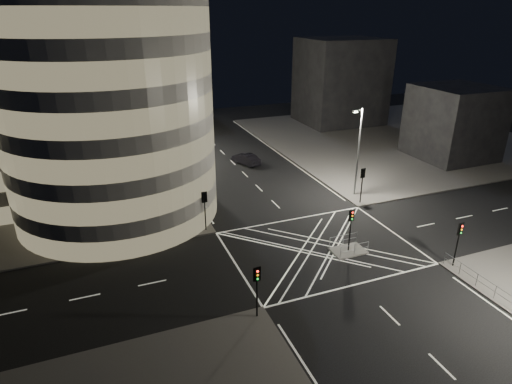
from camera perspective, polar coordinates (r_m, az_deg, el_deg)
name	(u,v)px	position (r m, az deg, el deg)	size (l,w,h in m)	color
ground	(320,248)	(39.43, 8.53, -7.34)	(120.00, 120.00, 0.00)	black
sidewalk_far_left	(2,185)	(60.64, -30.76, 0.76)	(42.00, 42.00, 0.15)	#595654
sidewalk_far_right	(394,138)	(75.60, 17.88, 6.91)	(42.00, 42.00, 0.15)	#595654
central_island	(348,251)	(39.25, 12.18, -7.67)	(3.00, 2.00, 0.15)	slate
office_tower_curved	(54,87)	(48.55, -25.38, 12.50)	(30.00, 29.00, 27.20)	gray
office_block_rear	(53,73)	(71.84, -25.44, 14.10)	(24.00, 16.00, 22.00)	gray
building_right_far	(340,81)	(82.66, 11.18, 14.29)	(14.00, 12.00, 15.00)	black
building_right_near	(454,122)	(67.23, 24.86, 8.43)	(10.00, 10.00, 10.00)	black
building_far_end	(159,69)	(88.89, -12.79, 15.65)	(18.00, 8.00, 18.00)	black
tree_a	(181,180)	(41.67, -10.02, 1.52)	(4.62, 4.62, 7.24)	black
tree_b	(168,155)	(47.01, -11.60, 4.80)	(4.90, 4.90, 8.08)	black
tree_c	(159,144)	(52.79, -12.77, 6.31)	(3.86, 3.86, 7.12)	black
tree_d	(151,126)	(58.35, -13.81, 8.52)	(4.88, 4.88, 8.40)	black
tree_e	(146,128)	(64.54, -14.46, 8.30)	(4.20, 4.20, 6.33)	black
traffic_signal_fl	(205,204)	(40.72, -6.86, -1.58)	(0.55, 0.22, 4.00)	black
traffic_signal_nl	(257,283)	(29.41, 0.13, -12.01)	(0.55, 0.22, 4.00)	black
traffic_signal_fr	(362,179)	(47.72, 14.00, 1.68)	(0.55, 0.22, 4.00)	black
traffic_signal_nr	(459,236)	(38.51, 25.43, -5.37)	(0.55, 0.22, 4.00)	black
traffic_signal_island	(351,222)	(37.90, 12.54, -3.97)	(0.55, 0.22, 4.00)	black
street_lamp_left_near	(184,162)	(44.34, -9.55, 4.03)	(1.25, 0.25, 10.00)	slate
street_lamp_left_far	(156,122)	(61.42, -13.22, 9.11)	(1.25, 0.25, 10.00)	slate
street_lamp_right_far	(358,150)	(48.90, 13.46, 5.52)	(1.25, 0.25, 10.00)	slate
railing_near_right	(505,298)	(36.42, 30.26, -12.16)	(0.06, 11.70, 1.10)	slate
railing_island_south	(354,250)	(38.30, 12.99, -7.49)	(2.80, 0.06, 1.10)	slate
railing_island_north	(343,240)	(39.58, 11.56, -6.28)	(2.80, 0.06, 1.10)	slate
sedan	(246,159)	(59.38, -1.35, 4.43)	(1.61, 4.62, 1.52)	black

